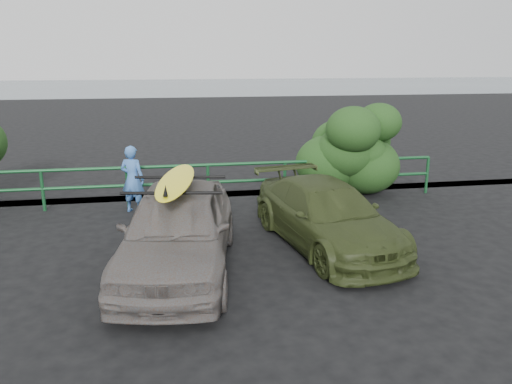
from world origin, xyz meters
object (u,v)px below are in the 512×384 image
olive_vehicle (327,215)px  man (133,179)px  guardrail (168,185)px  sedan (178,229)px  surfboard (176,181)px

olive_vehicle → man: 4.89m
guardrail → sedan: bearing=-87.5°
guardrail → olive_vehicle: size_ratio=3.25×
guardrail → man: 0.98m
sedan → man: size_ratio=2.77×
sedan → man: bearing=114.0°
guardrail → surfboard: surfboard is taller
sedan → man: man is taller
sedan → surfboard: size_ratio=1.71×
man → olive_vehicle: bearing=167.1°
surfboard → guardrail: bearing=101.1°
surfboard → sedan: bearing=8.6°
sedan → man: (-1.01, 3.67, 0.05)m
guardrail → sedan: (0.18, -4.11, 0.25)m
man → guardrail: bearing=-128.2°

